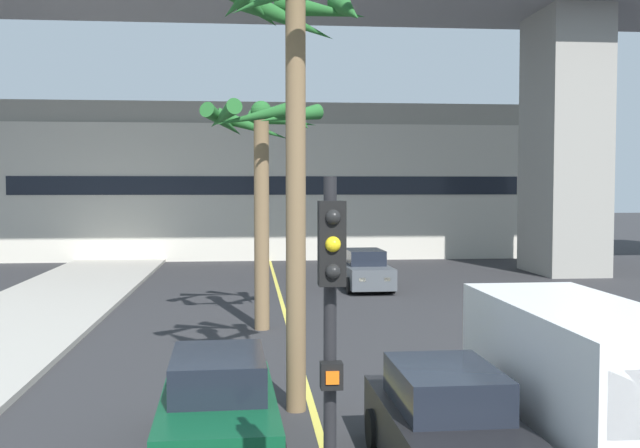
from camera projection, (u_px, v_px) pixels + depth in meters
lane_stripe_center at (288, 324)px, 22.41m from camera, size 0.14×56.00×0.01m
pier_building_backdrop at (268, 183)px, 44.99m from camera, size 30.73×8.04×8.66m
car_queue_front at (218, 410)px, 11.42m from camera, size 1.94×4.15×1.56m
car_queue_second at (365, 271)px, 30.01m from camera, size 1.92×4.14×1.56m
car_queue_third at (447, 428)px, 10.60m from camera, size 1.86×4.11×1.56m
delivery_van at (581, 378)px, 11.10m from camera, size 2.19×5.26×2.36m
traffic_light_median_near at (331, 340)px, 6.87m from camera, size 0.24×0.37×4.20m
palm_tree_near_median at (296, 55)px, 13.52m from camera, size 3.02×3.04×7.95m
palm_tree_mid_median at (262, 146)px, 21.37m from camera, size 3.48×3.57×6.50m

